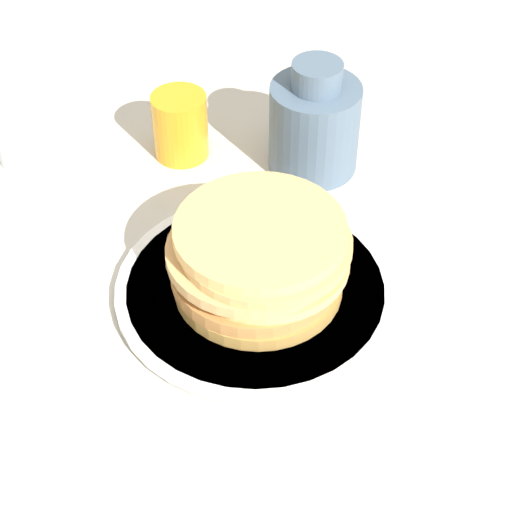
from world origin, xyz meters
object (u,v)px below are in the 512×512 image
object	(u,v)px
pancake_stack	(259,258)
water_bottle_near	(13,75)
juice_glass	(180,126)
cream_jug	(314,124)
plate	(256,288)

from	to	relation	value
pancake_stack	water_bottle_near	distance (m)	0.38
pancake_stack	juice_glass	distance (m)	0.26
cream_jug	water_bottle_near	size ratio (longest dim) A/B	0.57
plate	cream_jug	xyz separation A→B (m)	(0.22, 0.06, 0.05)
pancake_stack	water_bottle_near	world-z (taller)	water_bottle_near
plate	cream_jug	distance (m)	0.24
juice_glass	water_bottle_near	size ratio (longest dim) A/B	0.34
juice_glass	cream_jug	size ratio (longest dim) A/B	0.58
juice_glass	water_bottle_near	world-z (taller)	water_bottle_near
cream_jug	water_bottle_near	distance (m)	0.36
pancake_stack	juice_glass	world-z (taller)	pancake_stack
pancake_stack	juice_glass	xyz separation A→B (m)	(0.15, 0.22, -0.01)
plate	water_bottle_near	distance (m)	0.39
juice_glass	cream_jug	distance (m)	0.17
juice_glass	pancake_stack	bearing A→B (deg)	-124.77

